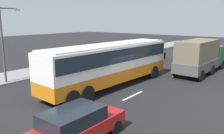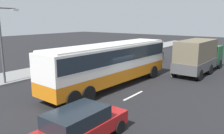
{
  "view_description": "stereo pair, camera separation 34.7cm",
  "coord_description": "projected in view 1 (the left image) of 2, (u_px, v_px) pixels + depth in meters",
  "views": [
    {
      "loc": [
        -13.31,
        -10.13,
        5.08
      ],
      "look_at": [
        0.13,
        0.27,
        1.55
      ],
      "focal_mm": 36.57,
      "sensor_mm": 36.0,
      "label": 1
    },
    {
      "loc": [
        -13.52,
        -9.86,
        5.08
      ],
      "look_at": [
        0.13,
        0.27,
        1.55
      ],
      "focal_mm": 36.57,
      "sensor_mm": 36.0,
      "label": 2
    }
  ],
  "objects": [
    {
      "name": "coach_bus",
      "position": [
        111.0,
        60.0,
        17.26
      ],
      "size": [
        12.15,
        3.16,
        3.3
      ],
      "rotation": [
        0.0,
        0.0,
        -0.05
      ],
      "color": "orange",
      "rests_on": "ground_plane"
    },
    {
      "name": "ground_plane",
      "position": [
        114.0,
        88.0,
        17.41
      ],
      "size": [
        120.0,
        120.0,
        0.0
      ],
      "primitive_type": "plane",
      "color": "black"
    },
    {
      "name": "car_black_sedan",
      "position": [
        152.0,
        54.0,
        29.17
      ],
      "size": [
        4.14,
        1.95,
        1.33
      ],
      "rotation": [
        0.0,
        0.0,
        -0.01
      ],
      "color": "black",
      "rests_on": "ground_plane"
    },
    {
      "name": "street_lamp",
      "position": [
        5.0,
        39.0,
        17.78
      ],
      "size": [
        1.73,
        0.24,
        5.95
      ],
      "color": "#47474C",
      "rests_on": "sidewalk_curb"
    },
    {
      "name": "lane_centreline",
      "position": [
        157.0,
        84.0,
        18.27
      ],
      "size": [
        45.91,
        0.16,
        0.01
      ],
      "color": "white",
      "rests_on": "ground_plane"
    },
    {
      "name": "sidewalk_curb",
      "position": [
        42.0,
        71.0,
        22.82
      ],
      "size": [
        80.0,
        4.0,
        0.15
      ],
      "primitive_type": "cube",
      "color": "gray",
      "rests_on": "ground_plane"
    },
    {
      "name": "pedestrian_near_curb",
      "position": [
        75.0,
        56.0,
        26.01
      ],
      "size": [
        0.32,
        0.32,
        1.59
      ],
      "rotation": [
        0.0,
        0.0,
        2.53
      ],
      "color": "#38334C",
      "rests_on": "sidewalk_curb"
    },
    {
      "name": "car_red_compact",
      "position": [
        75.0,
        126.0,
        9.39
      ],
      "size": [
        4.65,
        1.89,
        1.52
      ],
      "rotation": [
        0.0,
        0.0,
        -0.01
      ],
      "color": "#B21919",
      "rests_on": "ground_plane"
    },
    {
      "name": "cargo_truck",
      "position": [
        201.0,
        56.0,
        21.71
      ],
      "size": [
        8.11,
        2.77,
        3.23
      ],
      "rotation": [
        0.0,
        0.0,
        -0.04
      ],
      "color": "#19592D",
      "rests_on": "ground_plane"
    },
    {
      "name": "pedestrian_at_crossing",
      "position": [
        60.0,
        59.0,
        23.04
      ],
      "size": [
        0.32,
        0.32,
        1.79
      ],
      "rotation": [
        0.0,
        0.0,
        2.3
      ],
      "color": "brown",
      "rests_on": "sidewalk_curb"
    }
  ]
}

